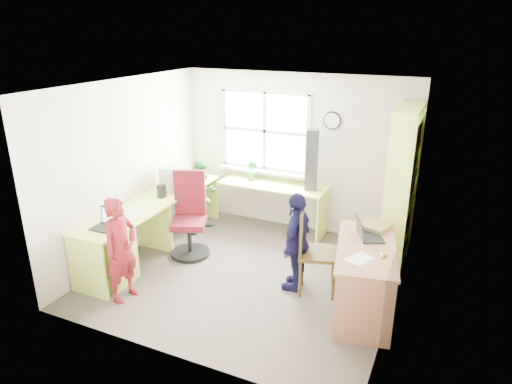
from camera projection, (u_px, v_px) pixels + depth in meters
room at (252, 183)px, 5.56m from camera, size 3.64×3.44×2.44m
l_desk at (149, 233)px, 6.01m from camera, size 2.38×2.95×0.75m
right_desk at (365, 264)px, 5.00m from camera, size 0.87×1.44×0.78m
bookshelf at (401, 191)px, 5.93m from camera, size 0.30×1.02×2.10m
swivel_chair at (190, 219)px, 6.31m from camera, size 0.72×0.72×1.17m
wooden_chair at (312, 248)px, 5.37m from camera, size 0.55×0.55×1.04m
crt_monitor at (175, 178)px, 6.65m from camera, size 0.41×0.37×0.36m
laptop_left at (109, 223)px, 5.45m from camera, size 0.34×0.28×0.23m
laptop_right at (366, 233)px, 5.12m from camera, size 0.40×0.43×0.23m
speaker_a at (162, 191)px, 6.39m from camera, size 0.12×0.12×0.19m
speaker_b at (182, 179)px, 6.94m from camera, size 0.09×0.09×0.18m
cd_tower at (312, 160)px, 6.60m from camera, size 0.22×0.20×0.90m
game_box at (375, 226)px, 5.36m from camera, size 0.41×0.41×0.06m
paper_a at (132, 215)px, 5.82m from camera, size 0.26×0.35×0.00m
paper_b at (360, 259)px, 4.67m from camera, size 0.29×0.33×0.00m
potted_plant at (252, 171)px, 7.07m from camera, size 0.21×0.18×0.32m
person_red at (121, 250)px, 5.19m from camera, size 0.34×0.48×1.25m
person_green at (203, 196)px, 7.02m from camera, size 0.52×0.62×1.13m
person_navy at (297, 242)px, 5.41m from camera, size 0.31×0.72×1.23m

